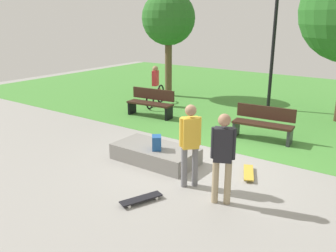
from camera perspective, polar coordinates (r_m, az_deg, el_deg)
The scene contains 13 objects.
ground_plane at distance 8.19m, azimuth 6.34°, elevation -6.27°, with size 28.00×28.00×0.00m, color gray.
grass_lawn at distance 14.94m, azimuth 20.76°, elevation 3.50°, with size 26.60×12.94×0.01m, color #478C38.
concrete_ledge at distance 8.30m, azimuth -2.04°, elevation -4.46°, with size 1.96×1.01×0.37m, color gray.
backpack_on_ledge at distance 7.99m, azimuth -1.83°, elevation -2.69°, with size 0.28×0.20×0.32m, color #1E4C8C.
skater_performing_trick at distance 6.85m, azimuth 3.55°, elevation -2.23°, with size 0.36×0.37×1.66m.
skater_watching at distance 6.28m, azimuth 8.76°, elevation -4.20°, with size 0.40×0.31×1.67m.
skateboard_by_ledge at distance 6.63m, azimuth -4.31°, elevation -11.50°, with size 0.49×0.82×0.08m.
skateboard_spare at distance 7.82m, azimuth 12.74°, elevation -7.27°, with size 0.51×0.81×0.08m.
park_bench_near_path at distance 9.99m, azimuth 14.99°, elevation 0.51°, with size 1.63×0.60×0.91m.
park_bench_far_left at distance 11.99m, azimuth -2.73°, elevation 3.81°, with size 1.64×0.62×0.91m.
tree_slender_maple at distance 14.94m, azimuth 0.07°, elevation 16.71°, with size 2.15×2.15×4.24m.
lamp_post at distance 13.20m, azimuth 16.56°, elevation 13.40°, with size 0.28×0.28×4.17m.
cyclist_on_bicycle at distance 13.48m, azimuth -2.02°, elevation 5.97°, with size 0.57×1.76×1.52m.
Camera 1 is at (3.62, -6.60, 3.23)m, focal length 38.18 mm.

